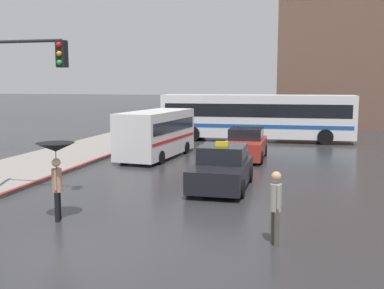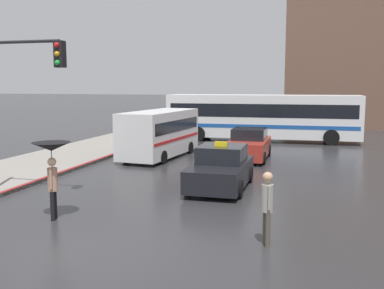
{
  "view_description": "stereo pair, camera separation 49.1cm",
  "coord_description": "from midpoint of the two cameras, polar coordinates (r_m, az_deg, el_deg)",
  "views": [
    {
      "loc": [
        4.52,
        -8.48,
        3.67
      ],
      "look_at": [
        0.57,
        8.01,
        1.4
      ],
      "focal_mm": 42.0,
      "sensor_mm": 36.0,
      "label": 1
    },
    {
      "loc": [
        4.99,
        -8.36,
        3.67
      ],
      "look_at": [
        0.57,
        8.01,
        1.4
      ],
      "focal_mm": 42.0,
      "sensor_mm": 36.0,
      "label": 2
    }
  ],
  "objects": [
    {
      "name": "pedestrian_man",
      "position": [
        10.44,
        9.24,
        -7.26
      ],
      "size": [
        0.35,
        0.42,
        1.72
      ],
      "rotation": [
        0.0,
        0.0,
        -1.2
      ],
      "color": "#4C473D",
      "rests_on": "ground_plane"
    },
    {
      "name": "pedestrian_with_umbrella",
      "position": [
        12.58,
        -17.97,
        -1.6
      ],
      "size": [
        1.03,
        1.03,
        2.13
      ],
      "rotation": [
        0.0,
        0.0,
        1.87
      ],
      "color": "black",
      "rests_on": "ground_plane"
    },
    {
      "name": "traffic_light",
      "position": [
        15.21,
        -22.33,
        7.02
      ],
      "size": [
        3.05,
        0.38,
        5.28
      ],
      "color": "black",
      "rests_on": "ground_plane"
    },
    {
      "name": "city_bus",
      "position": [
        29.74,
        7.7,
        3.7
      ],
      "size": [
        12.38,
        2.85,
        3.0
      ],
      "rotation": [
        0.0,
        0.0,
        -1.55
      ],
      "color": "silver",
      "rests_on": "ground_plane"
    },
    {
      "name": "ambulance_van",
      "position": [
        22.7,
        -5.15,
        1.62
      ],
      "size": [
        2.57,
        5.93,
        2.36
      ],
      "rotation": [
        0.0,
        0.0,
        3.04
      ],
      "color": "silver",
      "rests_on": "ground_plane"
    },
    {
      "name": "sedan_red",
      "position": [
        22.36,
        6.22,
        -0.06
      ],
      "size": [
        1.91,
        4.06,
        1.52
      ],
      "rotation": [
        0.0,
        0.0,
        3.14
      ],
      "color": "#A52D23",
      "rests_on": "ground_plane"
    },
    {
      "name": "taxi",
      "position": [
        16.02,
        2.96,
        -3.11
      ],
      "size": [
        1.91,
        4.01,
        1.68
      ],
      "rotation": [
        0.0,
        0.0,
        3.14
      ],
      "color": "black",
      "rests_on": "ground_plane"
    },
    {
      "name": "ground_plane",
      "position": [
        10.34,
        -15.36,
        -13.44
      ],
      "size": [
        300.0,
        300.0,
        0.0
      ],
      "primitive_type": "plane",
      "color": "#2D2D30"
    }
  ]
}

